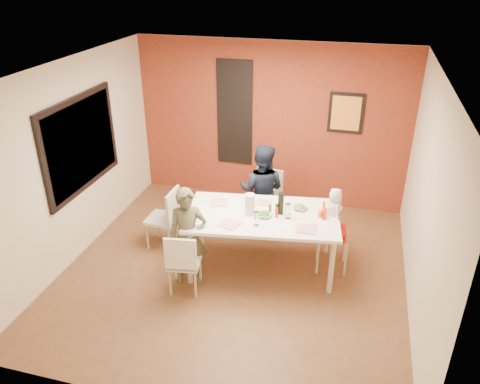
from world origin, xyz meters
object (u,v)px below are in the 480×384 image
(high_chair, at_px, (330,232))
(dining_table, at_px, (262,219))
(child_near, at_px, (188,237))
(toddler, at_px, (334,211))
(chair_far, at_px, (266,195))
(chair_left, at_px, (167,215))
(chair_near, at_px, (183,261))
(paper_towel_roll, at_px, (250,204))
(child_far, at_px, (262,191))
(wine_bottle, at_px, (281,204))

(high_chair, bearing_deg, dining_table, 98.97)
(child_near, relative_size, toddler, 2.05)
(dining_table, xyz_separation_m, chair_far, (-0.18, 1.11, -0.23))
(dining_table, height_order, chair_left, chair_left)
(chair_left, bearing_deg, chair_near, 34.36)
(chair_left, distance_m, paper_towel_roll, 1.37)
(dining_table, xyz_separation_m, chair_near, (-0.83, -0.79, -0.27))
(chair_far, distance_m, child_far, 0.31)
(child_far, bearing_deg, toddler, 151.73)
(dining_table, height_order, high_chair, high_chair)
(chair_far, xyz_separation_m, child_near, (-0.66, -1.66, 0.15))
(high_chair, distance_m, toddler, 0.32)
(chair_far, relative_size, toddler, 1.44)
(chair_left, relative_size, child_far, 0.63)
(paper_towel_roll, bearing_deg, high_chair, 14.01)
(toddler, bearing_deg, dining_table, 83.15)
(dining_table, xyz_separation_m, toddler, (0.90, 0.22, 0.12))
(chair_far, bearing_deg, child_near, -96.36)
(toddler, bearing_deg, chair_left, 70.65)
(child_far, bearing_deg, high_chair, 151.05)
(dining_table, relative_size, paper_towel_roll, 7.35)
(paper_towel_roll, bearing_deg, chair_left, 170.92)
(dining_table, distance_m, child_far, 0.89)
(dining_table, bearing_deg, child_far, 103.12)
(high_chair, distance_m, wine_bottle, 0.79)
(paper_towel_roll, bearing_deg, wine_bottle, 16.81)
(child_far, xyz_separation_m, wine_bottle, (0.42, -0.79, 0.25))
(dining_table, bearing_deg, toddler, 13.99)
(chair_near, relative_size, chair_far, 0.91)
(dining_table, distance_m, chair_far, 1.14)
(chair_near, bearing_deg, child_near, -95.74)
(dining_table, distance_m, high_chair, 0.92)
(wine_bottle, bearing_deg, child_near, -149.30)
(wine_bottle, xyz_separation_m, paper_towel_roll, (-0.38, -0.12, -0.01))
(high_chair, xyz_separation_m, paper_towel_roll, (-1.04, -0.26, 0.41))
(chair_left, bearing_deg, dining_table, 85.14)
(chair_left, bearing_deg, wine_bottle, 88.64)
(chair_far, xyz_separation_m, high_chair, (1.06, -0.89, 0.03))
(chair_left, bearing_deg, toddler, 93.13)
(child_near, xyz_separation_m, paper_towel_roll, (0.67, 0.51, 0.30))
(chair_left, bearing_deg, child_far, 121.31)
(chair_far, relative_size, high_chair, 1.01)
(dining_table, distance_m, chair_near, 1.17)
(child_near, distance_m, toddler, 1.91)
(high_chair, height_order, child_near, child_near)
(chair_near, relative_size, child_near, 0.64)
(dining_table, height_order, chair_near, chair_near)
(chair_near, distance_m, child_near, 0.30)
(dining_table, distance_m, paper_towel_roll, 0.28)
(chair_near, height_order, chair_far, chair_far)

